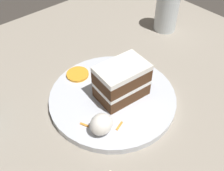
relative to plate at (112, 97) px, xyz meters
The scene contains 8 objects.
ground_plane 0.07m from the plate, ahead, with size 6.00×6.00×0.00m, color #38332D.
dining_table 0.06m from the plate, ahead, with size 0.95×0.97×0.03m, color gray.
plate is the anchor object (origin of this frame).
cake_slice 0.05m from the plate, 38.44° to the right, with size 0.12×0.08×0.08m.
cream_dollop 0.11m from the plate, 142.77° to the right, with size 0.05×0.04×0.04m, color white.
orange_garnish 0.11m from the plate, 100.66° to the left, with size 0.05×0.05×0.01m, color orange.
carrot_shreds_scatter 0.04m from the plate, 158.82° to the right, with size 0.15×0.16×0.00m.
drinking_glass 0.35m from the plate, 20.55° to the left, with size 0.07×0.07×0.13m.
Camera 1 is at (-0.33, -0.31, 0.48)m, focal length 42.00 mm.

